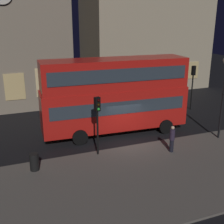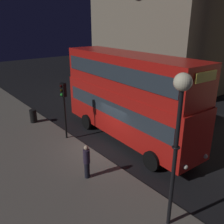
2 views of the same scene
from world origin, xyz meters
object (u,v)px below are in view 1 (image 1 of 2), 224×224
object	(u,v)px
litter_bin	(34,162)
double_decker_bus	(115,93)
traffic_light_near_kerb	(97,114)
pedestrian	(172,138)
traffic_light_far_side	(193,78)

from	to	relation	value
litter_bin	double_decker_bus	bearing A→B (deg)	30.82
traffic_light_near_kerb	pedestrian	distance (m)	4.95
double_decker_bus	traffic_light_far_side	bearing A→B (deg)	21.01
traffic_light_far_side	pedestrian	world-z (taller)	traffic_light_far_side
traffic_light_near_kerb	pedestrian	world-z (taller)	traffic_light_near_kerb
pedestrian	traffic_light_far_side	bearing A→B (deg)	-90.47
traffic_light_near_kerb	litter_bin	xyz separation A→B (m)	(-3.91, -0.59, -2.15)
traffic_light_near_kerb	traffic_light_far_side	world-z (taller)	traffic_light_far_side
double_decker_bus	litter_bin	world-z (taller)	double_decker_bus
traffic_light_far_side	pedestrian	distance (m)	10.11
double_decker_bus	pedestrian	distance (m)	5.35
traffic_light_far_side	pedestrian	bearing A→B (deg)	36.46
litter_bin	traffic_light_near_kerb	bearing A→B (deg)	8.59
traffic_light_far_side	pedestrian	size ratio (longest dim) A/B	2.37
pedestrian	traffic_light_near_kerb	bearing A→B (deg)	25.08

